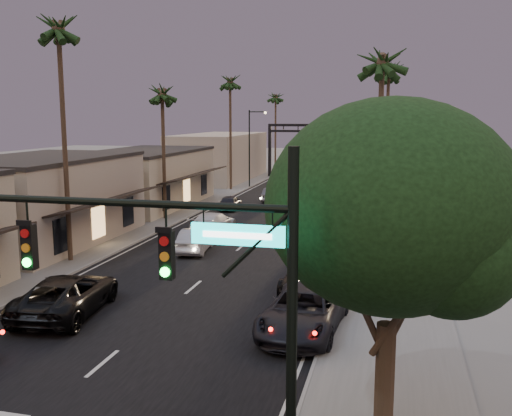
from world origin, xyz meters
The scene contains 28 objects.
ground centered at (0.00, 40.00, 0.00)m, with size 200.00×200.00×0.00m, color slate.
road centered at (0.00, 45.00, 0.00)m, with size 14.00×120.00×0.02m, color black.
sidewalk_left centered at (-9.50, 52.00, 0.06)m, with size 5.00×92.00×0.12m, color slate.
sidewalk_right centered at (9.50, 52.00, 0.06)m, with size 5.00×92.00×0.12m, color slate.
storefront_mid centered at (-13.00, 26.00, 2.75)m, with size 8.00×14.00×5.50m, color tan.
storefront_far centered at (-13.00, 42.00, 2.50)m, with size 8.00×16.00×5.00m, color tan.
storefront_dist centered at (-13.00, 65.00, 3.00)m, with size 8.00×20.00×6.00m, color tan.
building_right centered at (14.00, 40.00, 2.50)m, with size 8.00×18.00×5.00m, color tan.
traffic_signal centered at (5.69, 4.00, 5.08)m, with size 8.51×0.22×7.80m.
corner_tree centered at (9.48, 7.45, 5.98)m, with size 6.20×6.20×8.80m.
arch centered at (0.00, 70.00, 5.53)m, with size 15.20×0.40×7.27m.
streetlight_right centered at (6.92, 45.00, 5.33)m, with size 2.13×0.30×9.00m.
streetlight_left centered at (-6.92, 58.00, 5.33)m, with size 2.13×0.30×9.00m.
palm_lb centered at (-8.60, 22.00, 13.39)m, with size 3.20×3.20×15.20m.
palm_lc centered at (-8.60, 36.00, 10.47)m, with size 3.20×3.20×12.20m.
palm_ld centered at (-8.60, 55.00, 12.42)m, with size 3.20×3.20×14.20m.
palm_ra centered at (8.60, 24.00, 11.44)m, with size 3.20×3.20×13.20m.
palm_rb centered at (8.60, 44.00, 12.42)m, with size 3.20×3.20×14.20m.
palm_rc centered at (8.60, 64.00, 10.47)m, with size 3.20×3.20×12.20m.
palm_far centered at (-8.30, 78.00, 11.44)m, with size 3.20×3.20×13.20m.
oncoming_pickup centered at (-3.89, 14.15, 0.85)m, with size 2.83×6.14×1.71m, color black.
oncoming_silver centered at (-2.44, 26.17, 0.73)m, with size 1.55×4.46×1.47m, color #9E9FA4.
oncoming_white centered at (-3.12, 31.67, 0.76)m, with size 2.14×5.25×1.52m, color silver.
oncoming_dgrey centered at (-4.83, 41.94, 0.67)m, with size 1.59×3.95×1.34m, color black.
oncoming_grey_far centered at (-2.15, 47.44, 0.70)m, with size 1.47×4.22×1.39m, color #454549.
curbside_near centered at (6.20, 14.60, 0.85)m, with size 2.81×6.10×1.70m, color black.
curbside_black centered at (5.82, 20.10, 0.84)m, with size 2.36×5.79×1.68m, color black.
curbside_grey centered at (4.97, 29.61, 0.76)m, with size 1.78×4.43×1.51m, color #424146.
Camera 1 is at (9.47, -6.55, 8.36)m, focal length 40.00 mm.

